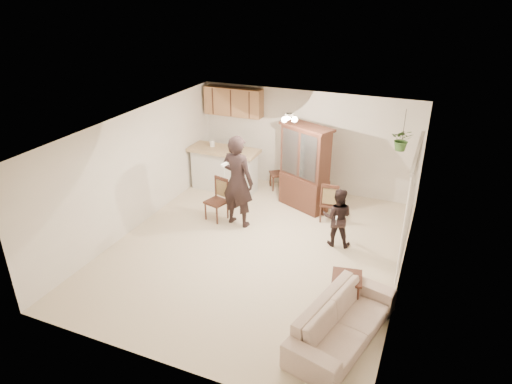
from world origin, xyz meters
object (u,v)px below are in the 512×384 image
at_px(adult, 238,186).
at_px(chair_hutch_left, 278,179).
at_px(china_hutch, 305,168).
at_px(chair_bar, 217,208).
at_px(chair_hutch_right, 330,209).
at_px(sofa, 343,318).
at_px(child, 338,215).
at_px(side_table, 346,289).

height_order(adult, chair_hutch_left, adult).
distance_m(adult, china_hutch, 1.72).
bearing_deg(adult, chair_bar, 6.51).
bearing_deg(adult, china_hutch, -120.66).
distance_m(chair_hutch_left, chair_hutch_right, 2.02).
bearing_deg(chair_bar, adult, 14.72).
height_order(sofa, china_hutch, china_hutch).
height_order(china_hutch, chair_hutch_left, china_hutch).
bearing_deg(chair_hutch_right, sofa, 102.87).
xyz_separation_m(sofa, chair_bar, (-3.45, 2.63, -0.10)).
relative_size(adult, china_hutch, 0.91).
bearing_deg(child, chair_hutch_left, -54.23).
xyz_separation_m(china_hutch, side_table, (1.71, -3.12, -0.71)).
height_order(adult, chair_bar, adult).
relative_size(child, side_table, 2.31).
bearing_deg(china_hutch, adult, -103.56).
height_order(sofa, chair_bar, chair_bar).
relative_size(china_hutch, chair_hutch_left, 2.19).
height_order(china_hutch, chair_hutch_right, china_hutch).
bearing_deg(side_table, child, 108.58).
relative_size(child, chair_bar, 1.42).
relative_size(side_table, chair_hutch_right, 0.63).
distance_m(china_hutch, chair_hutch_left, 1.39).
relative_size(china_hutch, chair_hutch_right, 2.13).
bearing_deg(sofa, chair_bar, 66.59).
height_order(chair_bar, chair_hutch_right, chair_bar).
relative_size(sofa, child, 1.39).
height_order(adult, child, adult).
bearing_deg(chair_hutch_left, side_table, 0.58).
distance_m(adult, chair_bar, 0.83).
relative_size(adult, chair_hutch_left, 1.99).
relative_size(side_table, chair_bar, 0.61).
relative_size(chair_hutch_left, chair_hutch_right, 0.97).
xyz_separation_m(sofa, side_table, (-0.14, 0.84, -0.09)).
distance_m(adult, child, 2.19).
bearing_deg(child, chair_hutch_right, -76.44).
xyz_separation_m(china_hutch, chair_hutch_left, (-0.91, 0.76, -0.73)).
distance_m(side_table, chair_bar, 3.76).
distance_m(sofa, china_hutch, 4.41).
bearing_deg(sofa, side_table, 23.54).
distance_m(child, china_hutch, 1.78).
distance_m(child, chair_bar, 2.74).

